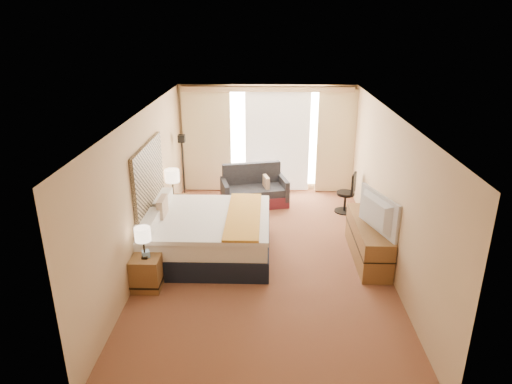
{
  "coord_description": "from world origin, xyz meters",
  "views": [
    {
      "loc": [
        0.04,
        -7.32,
        4.05
      ],
      "look_at": [
        -0.18,
        0.4,
        1.1
      ],
      "focal_mm": 32.0,
      "sensor_mm": 36.0,
      "label": 1
    }
  ],
  "objects_px": {
    "bed": "(207,234)",
    "lamp_right": "(172,176)",
    "desk_chair": "(348,195)",
    "loveseat": "(254,192)",
    "media_dresser": "(368,240)",
    "lamp_left": "(143,235)",
    "nightstand_right": "(177,210)",
    "television": "(373,213)",
    "nightstand_left": "(147,272)",
    "floor_lamp": "(183,156)"
  },
  "relations": [
    {
      "from": "bed",
      "to": "floor_lamp",
      "type": "bearing_deg",
      "value": 108.91
    },
    {
      "from": "lamp_left",
      "to": "television",
      "type": "height_order",
      "value": "television"
    },
    {
      "from": "nightstand_right",
      "to": "television",
      "type": "height_order",
      "value": "television"
    },
    {
      "from": "nightstand_right",
      "to": "lamp_left",
      "type": "distance_m",
      "value": 2.65
    },
    {
      "from": "desk_chair",
      "to": "lamp_left",
      "type": "relative_size",
      "value": 1.75
    },
    {
      "from": "media_dresser",
      "to": "lamp_left",
      "type": "xyz_separation_m",
      "value": [
        -3.7,
        -1.11,
        0.61
      ]
    },
    {
      "from": "nightstand_right",
      "to": "lamp_left",
      "type": "height_order",
      "value": "lamp_left"
    },
    {
      "from": "nightstand_right",
      "to": "lamp_left",
      "type": "xyz_separation_m",
      "value": [
        0.0,
        -2.56,
        0.68
      ]
    },
    {
      "from": "loveseat",
      "to": "lamp_right",
      "type": "xyz_separation_m",
      "value": [
        -1.64,
        -1.08,
        0.73
      ]
    },
    {
      "from": "nightstand_left",
      "to": "lamp_left",
      "type": "height_order",
      "value": "lamp_left"
    },
    {
      "from": "media_dresser",
      "to": "television",
      "type": "bearing_deg",
      "value": -98.57
    },
    {
      "from": "floor_lamp",
      "to": "desk_chair",
      "type": "relative_size",
      "value": 1.78
    },
    {
      "from": "nightstand_left",
      "to": "media_dresser",
      "type": "relative_size",
      "value": 0.31
    },
    {
      "from": "lamp_right",
      "to": "nightstand_left",
      "type": "bearing_deg",
      "value": -88.85
    },
    {
      "from": "floor_lamp",
      "to": "lamp_right",
      "type": "height_order",
      "value": "floor_lamp"
    },
    {
      "from": "nightstand_left",
      "to": "nightstand_right",
      "type": "relative_size",
      "value": 1.0
    },
    {
      "from": "media_dresser",
      "to": "lamp_left",
      "type": "bearing_deg",
      "value": -163.25
    },
    {
      "from": "desk_chair",
      "to": "loveseat",
      "type": "bearing_deg",
      "value": -170.92
    },
    {
      "from": "lamp_right",
      "to": "floor_lamp",
      "type": "bearing_deg",
      "value": 88.99
    },
    {
      "from": "loveseat",
      "to": "lamp_right",
      "type": "bearing_deg",
      "value": -160.48
    },
    {
      "from": "media_dresser",
      "to": "floor_lamp",
      "type": "height_order",
      "value": "floor_lamp"
    },
    {
      "from": "nightstand_left",
      "to": "bed",
      "type": "height_order",
      "value": "bed"
    },
    {
      "from": "bed",
      "to": "lamp_right",
      "type": "xyz_separation_m",
      "value": [
        -0.86,
        1.34,
        0.63
      ]
    },
    {
      "from": "loveseat",
      "to": "media_dresser",
      "type": "bearing_deg",
      "value": -63.64
    },
    {
      "from": "desk_chair",
      "to": "lamp_right",
      "type": "distance_m",
      "value": 3.83
    },
    {
      "from": "media_dresser",
      "to": "television",
      "type": "distance_m",
      "value": 0.76
    },
    {
      "from": "nightstand_right",
      "to": "bed",
      "type": "relative_size",
      "value": 0.25
    },
    {
      "from": "nightstand_left",
      "to": "loveseat",
      "type": "height_order",
      "value": "loveseat"
    },
    {
      "from": "lamp_left",
      "to": "floor_lamp",
      "type": "bearing_deg",
      "value": 90.53
    },
    {
      "from": "bed",
      "to": "desk_chair",
      "type": "height_order",
      "value": "bed"
    },
    {
      "from": "loveseat",
      "to": "desk_chair",
      "type": "distance_m",
      "value": 2.12
    },
    {
      "from": "television",
      "to": "nightstand_right",
      "type": "bearing_deg",
      "value": 45.51
    },
    {
      "from": "bed",
      "to": "lamp_right",
      "type": "relative_size",
      "value": 3.6
    },
    {
      "from": "lamp_left",
      "to": "desk_chair",
      "type": "bearing_deg",
      "value": 41.11
    },
    {
      "from": "floor_lamp",
      "to": "lamp_left",
      "type": "relative_size",
      "value": 3.1
    },
    {
      "from": "bed",
      "to": "television",
      "type": "bearing_deg",
      "value": -8.15
    },
    {
      "from": "media_dresser",
      "to": "lamp_right",
      "type": "height_order",
      "value": "lamp_right"
    },
    {
      "from": "media_dresser",
      "to": "television",
      "type": "relative_size",
      "value": 1.58
    },
    {
      "from": "desk_chair",
      "to": "lamp_right",
      "type": "bearing_deg",
      "value": -149.51
    },
    {
      "from": "bed",
      "to": "lamp_right",
      "type": "bearing_deg",
      "value": 122.68
    },
    {
      "from": "nightstand_left",
      "to": "bed",
      "type": "distance_m",
      "value": 1.39
    },
    {
      "from": "television",
      "to": "lamp_left",
      "type": "bearing_deg",
      "value": 83.61
    },
    {
      "from": "floor_lamp",
      "to": "loveseat",
      "type": "bearing_deg",
      "value": -1.03
    },
    {
      "from": "desk_chair",
      "to": "lamp_left",
      "type": "xyz_separation_m",
      "value": [
        -3.66,
        -3.2,
        0.55
      ]
    },
    {
      "from": "bed",
      "to": "television",
      "type": "distance_m",
      "value": 2.94
    },
    {
      "from": "nightstand_left",
      "to": "media_dresser",
      "type": "xyz_separation_m",
      "value": [
        3.7,
        1.05,
        0.07
      ]
    },
    {
      "from": "nightstand_right",
      "to": "floor_lamp",
      "type": "distance_m",
      "value": 1.38
    },
    {
      "from": "floor_lamp",
      "to": "lamp_right",
      "type": "relative_size",
      "value": 2.61
    },
    {
      "from": "nightstand_right",
      "to": "television",
      "type": "xyz_separation_m",
      "value": [
        3.65,
        -1.78,
        0.75
      ]
    },
    {
      "from": "nightstand_right",
      "to": "lamp_right",
      "type": "bearing_deg",
      "value": -142.66
    }
  ]
}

